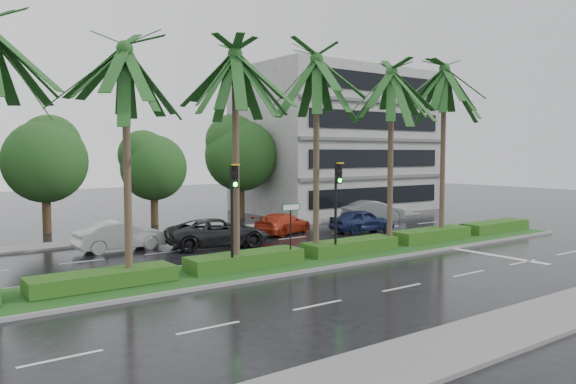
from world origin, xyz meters
TOP-DOWN VIEW (x-y plane):
  - ground at (0.00, 0.00)m, footprint 120.00×120.00m
  - near_sidewalk at (0.00, -10.20)m, footprint 40.00×2.40m
  - far_sidewalk at (0.00, 12.00)m, footprint 40.00×2.00m
  - median at (0.00, 1.00)m, footprint 36.00×4.00m
  - hedge at (0.00, 1.00)m, footprint 35.20×1.40m
  - lane_markings at (3.04, -0.43)m, footprint 34.00×13.06m
  - palm_row at (-1.25, 1.02)m, footprint 26.30×4.20m
  - signal_median_left at (-4.00, 0.30)m, footprint 0.34×0.42m
  - signal_median_right at (1.50, 0.30)m, footprint 0.34×0.42m
  - street_sign at (-1.00, 0.48)m, footprint 0.95×0.09m
  - bg_trees at (1.33, 17.59)m, footprint 33.25×5.54m
  - building at (17.00, 18.00)m, footprint 16.00×10.00m
  - car_white at (-5.50, 8.88)m, footprint 1.60×4.52m
  - car_darkgrey at (-1.00, 6.88)m, footprint 3.40×5.75m
  - car_red at (4.50, 8.66)m, footprint 3.25×4.77m
  - car_blue at (9.00, 6.39)m, footprint 2.29×4.42m
  - car_grey at (13.50, 9.88)m, footprint 2.70×4.80m

SIDE VIEW (x-z plane):
  - ground at x=0.00m, z-range 0.00..0.00m
  - lane_markings at x=3.04m, z-range 0.00..0.01m
  - near_sidewalk at x=0.00m, z-range 0.00..0.12m
  - far_sidewalk at x=0.00m, z-range 0.00..0.12m
  - median at x=0.00m, z-range 0.00..0.16m
  - hedge at x=0.00m, z-range 0.15..0.75m
  - car_red at x=4.50m, z-range 0.00..1.28m
  - car_blue at x=9.00m, z-range 0.00..1.44m
  - car_white at x=-5.50m, z-range 0.00..1.49m
  - car_grey at x=13.50m, z-range 0.00..1.50m
  - car_darkgrey at x=-1.00m, z-range 0.00..1.50m
  - street_sign at x=-1.00m, z-range 0.82..3.42m
  - signal_median_left at x=-4.00m, z-range 0.82..5.18m
  - signal_median_right at x=1.50m, z-range 0.82..5.18m
  - bg_trees at x=1.33m, z-range 0.81..8.82m
  - building at x=17.00m, z-range 0.00..12.00m
  - palm_row at x=-1.25m, z-range 3.26..13.48m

